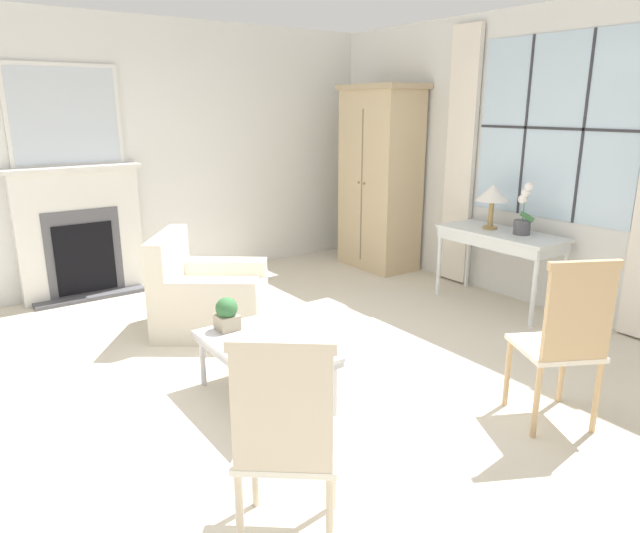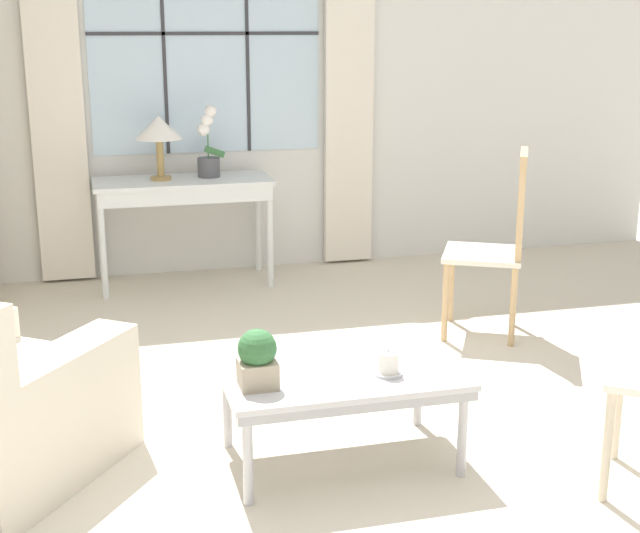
# 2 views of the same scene
# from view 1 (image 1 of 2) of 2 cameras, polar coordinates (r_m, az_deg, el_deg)

# --- Properties ---
(ground_plane) EXTENTS (14.00, 14.00, 0.00)m
(ground_plane) POSITION_cam_1_polar(r_m,az_deg,el_deg) (4.09, -4.30, -12.04)
(ground_plane) COLOR beige
(wall_back_windowed) EXTENTS (7.20, 0.14, 2.80)m
(wall_back_windowed) POSITION_cam_1_polar(r_m,az_deg,el_deg) (5.80, 22.17, 9.68)
(wall_back_windowed) COLOR silver
(wall_back_windowed) RESTS_ON ground_plane
(wall_left) EXTENTS (0.06, 7.20, 2.80)m
(wall_left) POSITION_cam_1_polar(r_m,az_deg,el_deg) (6.63, -13.98, 10.95)
(wall_left) COLOR silver
(wall_left) RESTS_ON ground_plane
(fireplace) EXTENTS (0.34, 1.28, 2.30)m
(fireplace) POSITION_cam_1_polar(r_m,az_deg,el_deg) (6.26, -22.98, 4.13)
(fireplace) COLOR #515156
(fireplace) RESTS_ON ground_plane
(armoire) EXTENTS (0.99, 0.61, 2.14)m
(armoire) POSITION_cam_1_polar(r_m,az_deg,el_deg) (6.88, 6.01, 8.77)
(armoire) COLOR tan
(armoire) RESTS_ON ground_plane
(console_table) EXTENTS (1.20, 0.53, 0.74)m
(console_table) POSITION_cam_1_polar(r_m,az_deg,el_deg) (5.77, 17.60, 2.53)
(console_table) COLOR silver
(console_table) RESTS_ON ground_plane
(table_lamp) EXTENTS (0.32, 0.32, 0.43)m
(table_lamp) POSITION_cam_1_polar(r_m,az_deg,el_deg) (5.78, 16.87, 6.91)
(table_lamp) COLOR #9E7F47
(table_lamp) RESTS_ON console_table
(potted_orchid) EXTENTS (0.20, 0.15, 0.49)m
(potted_orchid) POSITION_cam_1_polar(r_m,az_deg,el_deg) (5.64, 19.68, 4.89)
(potted_orchid) COLOR #4C4C51
(potted_orchid) RESTS_ON console_table
(armchair_upholstered) EXTENTS (1.20, 1.21, 0.85)m
(armchair_upholstered) POSITION_cam_1_polar(r_m,az_deg,el_deg) (5.11, -11.19, -3.18)
(armchair_upholstered) COLOR beige
(armchair_upholstered) RESTS_ON ground_plane
(side_chair_wooden) EXTENTS (0.59, 0.59, 1.09)m
(side_chair_wooden) POSITION_cam_1_polar(r_m,az_deg,el_deg) (3.67, 23.40, -6.29)
(side_chair_wooden) COLOR beige
(side_chair_wooden) RESTS_ON ground_plane
(accent_chair_wooden) EXTENTS (0.62, 0.62, 1.05)m
(accent_chair_wooden) POSITION_cam_1_polar(r_m,az_deg,el_deg) (2.48, -3.47, -16.34)
(accent_chair_wooden) COLOR white
(accent_chair_wooden) RESTS_ON ground_plane
(coffee_table) EXTENTS (0.97, 0.60, 0.41)m
(coffee_table) POSITION_cam_1_polar(r_m,az_deg,el_deg) (3.80, -5.59, -8.28)
(coffee_table) COLOR #BCBCC1
(coffee_table) RESTS_ON ground_plane
(potted_plant_small) EXTENTS (0.15, 0.15, 0.23)m
(potted_plant_small) POSITION_cam_1_polar(r_m,az_deg,el_deg) (4.00, -9.30, -4.66)
(potted_plant_small) COLOR tan
(potted_plant_small) RESTS_ON coffee_table
(pillar_candle) EXTENTS (0.12, 0.12, 0.11)m
(pillar_candle) POSITION_cam_1_polar(r_m,az_deg,el_deg) (3.58, -5.65, -8.28)
(pillar_candle) COLOR silver
(pillar_candle) RESTS_ON coffee_table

